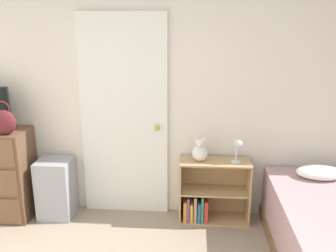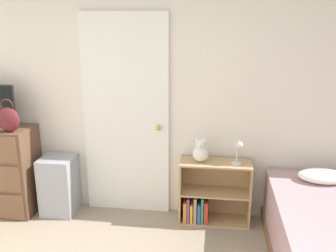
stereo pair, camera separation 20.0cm
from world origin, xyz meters
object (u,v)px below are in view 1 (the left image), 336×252
object	(u,v)px
teddy_bear	(200,151)
bookshelf	(208,196)
handbag	(4,122)
storage_bin	(56,188)
desk_lamp	(238,147)

from	to	relation	value
teddy_bear	bookshelf	bearing A→B (deg)	4.59
handbag	bookshelf	world-z (taller)	handbag
storage_bin	bookshelf	distance (m)	1.58
storage_bin	desk_lamp	xyz separation A→B (m)	(1.85, -0.01, 0.51)
storage_bin	desk_lamp	world-z (taller)	desk_lamp
desk_lamp	teddy_bear	bearing A→B (deg)	173.94
desk_lamp	handbag	bearing A→B (deg)	-176.10
desk_lamp	storage_bin	bearing A→B (deg)	179.61
teddy_bear	desk_lamp	xyz separation A→B (m)	(0.37, -0.04, 0.07)
handbag	teddy_bear	size ratio (longest dim) A/B	1.39
teddy_bear	handbag	bearing A→B (deg)	-174.16
storage_bin	bookshelf	xyz separation A→B (m)	(1.58, 0.03, -0.05)
handbag	bookshelf	bearing A→B (deg)	5.78
handbag	desk_lamp	xyz separation A→B (m)	(2.24, 0.15, -0.25)
handbag	storage_bin	size ratio (longest dim) A/B	0.54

